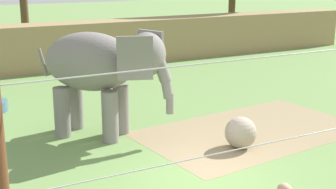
% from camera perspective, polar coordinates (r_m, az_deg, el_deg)
% --- Properties ---
extents(ground_plane, '(120.00, 120.00, 0.00)m').
position_cam_1_polar(ground_plane, '(11.31, 4.48, -9.65)').
color(ground_plane, '#6B8E4C').
extents(dirt_patch, '(6.98, 4.62, 0.01)m').
position_cam_1_polar(dirt_patch, '(14.47, 9.90, -4.28)').
color(dirt_patch, '#937F5B').
rests_on(dirt_patch, ground).
extents(embankment_wall, '(36.00, 1.80, 2.18)m').
position_cam_1_polar(embankment_wall, '(23.49, -14.11, 5.52)').
color(embankment_wall, '#997F56').
rests_on(embankment_wall, ground).
extents(elephant, '(3.42, 3.43, 3.04)m').
position_cam_1_polar(elephant, '(13.46, -8.05, 3.25)').
color(elephant, gray).
rests_on(elephant, ground).
extents(enrichment_ball, '(0.86, 0.86, 0.86)m').
position_cam_1_polar(enrichment_ball, '(12.96, 8.66, -4.51)').
color(enrichment_ball, tan).
rests_on(enrichment_ball, ground).
extents(cable_fence, '(10.86, 0.22, 3.53)m').
position_cam_1_polar(cable_fence, '(8.35, 16.55, -6.07)').
color(cable_fence, brown).
rests_on(cable_fence, ground).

